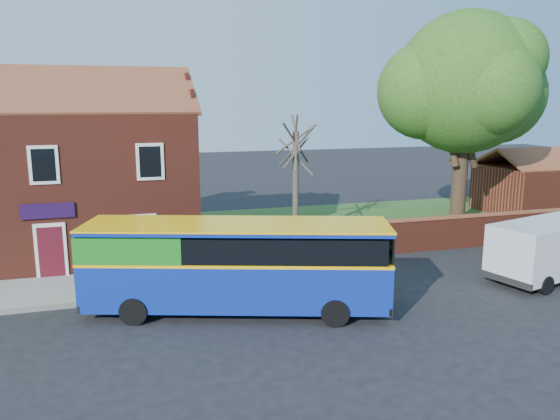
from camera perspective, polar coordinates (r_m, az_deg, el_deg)
name	(u,v)px	position (r m, az deg, el deg)	size (l,w,h in m)	color
ground	(271,333)	(17.23, -0.92, -12.73)	(120.00, 120.00, 0.00)	black
pavement	(48,292)	(22.22, -23.04, -7.87)	(18.00, 3.50, 0.12)	gray
kerb	(42,308)	(20.57, -23.57, -9.41)	(18.00, 0.15, 0.14)	slate
grass_strip	(422,220)	(33.74, 14.60, -1.00)	(26.00, 12.00, 0.04)	#426B28
shop_building	(56,181)	(27.05, -22.34, 2.82)	(12.30, 8.13, 10.50)	maroon
boundary_wall	(487,229)	(28.74, 20.82, -1.89)	(22.00, 0.38, 1.60)	maroon
outbuilding	(548,187)	(38.85, 26.19, 2.18)	(8.20, 5.06, 4.17)	maroon
bus	(227,262)	(18.37, -5.52, -5.43)	(10.35, 5.49, 3.06)	#0E299B
van_near	(550,247)	(24.22, 26.42, -3.48)	(5.75, 3.49, 2.36)	silver
large_tree	(465,88)	(32.24, 18.72, 12.02)	(9.67, 7.65, 11.80)	black
bare_tree	(296,179)	(27.87, 1.65, 3.23)	(2.26, 2.69, 6.02)	#4C4238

